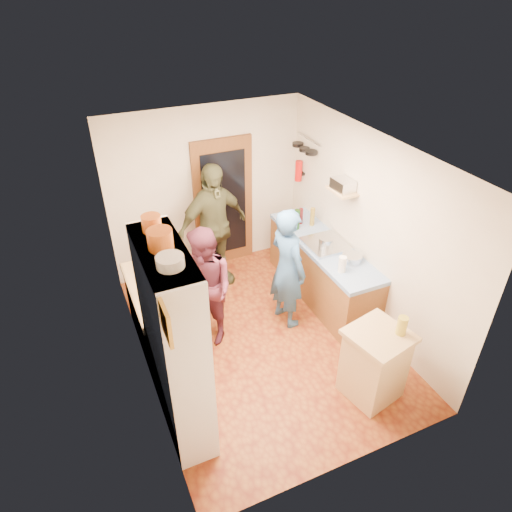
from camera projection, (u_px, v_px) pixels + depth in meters
floor at (261, 338)px, 6.11m from camera, size 3.00×4.00×0.02m
ceiling at (263, 150)px, 4.68m from camera, size 3.00×4.00×0.02m
wall_back at (207, 191)px, 6.93m from camera, size 3.00×0.02×2.60m
wall_front at (360, 376)px, 3.86m from camera, size 3.00×0.02×2.60m
wall_left at (134, 288)px, 4.88m from camera, size 0.02×4.00×2.60m
wall_right at (367, 231)px, 5.91m from camera, size 0.02×4.00×2.60m
door_frame at (224, 204)px, 7.13m from camera, size 0.95×0.06×2.10m
door_glass at (224, 205)px, 7.10m from camera, size 0.70×0.02×1.70m
hutch_body at (175, 345)px, 4.45m from camera, size 0.40×1.20×2.20m
hutch_top_shelf at (162, 252)px, 3.86m from camera, size 0.40×1.14×0.04m
plate_stack at (170, 262)px, 3.61m from camera, size 0.23×0.23×0.10m
orange_pot_a at (160, 239)px, 3.82m from camera, size 0.22×0.22×0.17m
orange_pot_b at (151, 223)px, 4.07m from camera, size 0.18×0.18×0.16m
left_counter_base at (161, 318)px, 5.81m from camera, size 0.60×1.40×0.85m
left_counter_top at (157, 289)px, 5.57m from camera, size 0.64×1.44×0.05m
toaster at (170, 303)px, 5.17m from camera, size 0.25×0.17×0.18m
kettle at (154, 289)px, 5.39m from camera, size 0.18×0.18×0.18m
orange_bowl at (159, 275)px, 5.70m from camera, size 0.22×0.22×0.09m
chopping_board at (147, 262)px, 6.00m from camera, size 0.35×0.29×0.02m
right_counter_base at (321, 272)px, 6.67m from camera, size 0.60×2.20×0.84m
right_counter_top at (324, 246)px, 6.42m from camera, size 0.62×2.22×0.06m
hob at (326, 244)px, 6.37m from camera, size 0.55×0.58×0.04m
pot_on_hob at (326, 242)px, 6.24m from camera, size 0.20×0.20×0.13m
bottle_a at (297, 219)px, 6.68m from camera, size 0.08×0.08×0.31m
bottle_b at (301, 216)px, 6.83m from camera, size 0.08×0.08×0.25m
bottle_c at (312, 217)px, 6.78m from camera, size 0.07×0.07×0.28m
paper_towel at (342, 264)px, 5.78m from camera, size 0.12×0.12×0.22m
mixing_bowl at (352, 258)px, 6.01m from camera, size 0.31×0.31×0.10m
island_base at (374, 366)px, 5.12m from camera, size 0.65×0.65×0.86m
island_top at (380, 336)px, 4.87m from camera, size 0.74×0.74×0.05m
cutting_board at (373, 334)px, 4.87m from camera, size 0.40×0.35×0.02m
oil_jar at (402, 326)px, 4.80m from camera, size 0.13×0.13×0.22m
pan_rail at (309, 139)px, 6.65m from camera, size 0.02×0.65×0.02m
pan_hang_a at (311, 152)px, 6.57m from camera, size 0.18×0.18×0.05m
pan_hang_b at (304, 149)px, 6.73m from camera, size 0.16×0.16×0.05m
pan_hang_c at (298, 144)px, 6.88m from camera, size 0.17×0.17×0.05m
wall_shelf at (342, 191)px, 5.99m from camera, size 0.26×0.42×0.03m
radio at (343, 185)px, 5.94m from camera, size 0.23×0.31×0.15m
ext_bracket at (302, 173)px, 7.12m from camera, size 0.06×0.10×0.04m
fire_extinguisher at (299, 171)px, 7.07m from camera, size 0.11×0.11×0.32m
picture_frame at (166, 323)px, 3.30m from camera, size 0.03×0.25×0.30m
person_hob at (291, 268)px, 5.97m from camera, size 0.52×0.69×1.72m
person_left at (206, 285)px, 5.74m from camera, size 0.83×0.94×1.62m
person_back at (214, 227)px, 6.66m from camera, size 1.23×0.74×1.95m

